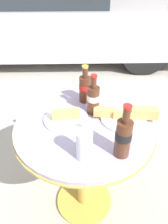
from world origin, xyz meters
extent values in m
plane|color=#A8A093|center=(0.00, 0.00, 0.00)|extent=(30.00, 30.00, 0.00)
cylinder|color=gold|center=(0.00, 0.00, 0.01)|extent=(0.38, 0.38, 0.02)
cylinder|color=gold|center=(0.00, 0.00, 0.35)|extent=(0.09, 0.09, 0.66)
cylinder|color=gold|center=(0.00, 0.00, 0.68)|extent=(0.74, 0.74, 0.01)
cylinder|color=#9E93B2|center=(0.00, 0.00, 0.69)|extent=(0.73, 0.73, 0.02)
cylinder|color=#4C2819|center=(0.05, 0.10, 0.78)|extent=(0.07, 0.07, 0.16)
cylinder|color=silver|center=(0.05, 0.10, 0.80)|extent=(0.07, 0.07, 0.03)
cylinder|color=#4C2819|center=(0.05, 0.10, 0.89)|extent=(0.03, 0.03, 0.06)
cylinder|color=red|center=(0.05, 0.10, 0.93)|extent=(0.03, 0.03, 0.01)
cylinder|color=#4C2819|center=(0.01, 0.22, 0.78)|extent=(0.07, 0.07, 0.15)
cylinder|color=red|center=(0.01, 0.22, 0.80)|extent=(0.07, 0.07, 0.03)
cylinder|color=#4C2819|center=(0.01, 0.22, 0.89)|extent=(0.03, 0.03, 0.06)
cylinder|color=gold|center=(0.01, 0.22, 0.93)|extent=(0.04, 0.04, 0.01)
cylinder|color=#4C2819|center=(0.16, -0.21, 0.79)|extent=(0.07, 0.07, 0.18)
cylinder|color=black|center=(0.16, -0.21, 0.81)|extent=(0.07, 0.07, 0.04)
cylinder|color=#4C2819|center=(0.16, -0.21, 0.92)|extent=(0.03, 0.03, 0.07)
cylinder|color=red|center=(0.16, -0.21, 0.96)|extent=(0.04, 0.04, 0.01)
cylinder|color=black|center=(-0.01, -0.23, 0.76)|extent=(0.07, 0.07, 0.11)
cylinder|color=silver|center=(-0.01, -0.23, 0.77)|extent=(0.07, 0.07, 0.14)
cylinder|color=white|center=(-0.10, 0.04, 0.71)|extent=(0.24, 0.24, 0.01)
cube|color=white|center=(-0.10, 0.04, 0.72)|extent=(0.19, 0.19, 0.00)
cube|color=tan|center=(-0.10, 0.04, 0.74)|extent=(0.15, 0.06, 0.05)
cylinder|color=white|center=(0.21, 0.03, 0.71)|extent=(0.24, 0.24, 0.01)
cube|color=white|center=(0.21, 0.03, 0.72)|extent=(0.19, 0.19, 0.00)
cube|color=tan|center=(0.11, 0.05, 0.74)|extent=(0.12, 0.06, 0.04)
cube|color=tan|center=(0.21, 0.03, 0.74)|extent=(0.12, 0.05, 0.04)
cube|color=tan|center=(0.32, 0.03, 0.75)|extent=(0.14, 0.06, 0.06)
cube|color=#B7B7BC|center=(-0.46, 2.79, 0.51)|extent=(4.39, 1.70, 0.65)
cylinder|color=black|center=(0.90, 3.54, 0.35)|extent=(0.69, 0.20, 0.69)
cylinder|color=black|center=(0.90, 2.05, 0.35)|extent=(0.69, 0.20, 0.69)
camera|label=1|loc=(-0.02, -0.88, 1.43)|focal=35.00mm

